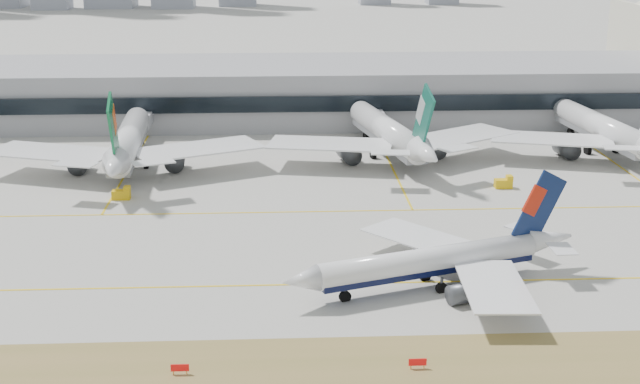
{
  "coord_description": "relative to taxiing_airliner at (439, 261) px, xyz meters",
  "views": [
    {
      "loc": [
        -0.98,
        -128.71,
        52.11
      ],
      "look_at": [
        6.33,
        18.0,
        7.5
      ],
      "focal_mm": 50.0,
      "sensor_mm": 36.0,
      "label": 1
    }
  ],
  "objects": [
    {
      "name": "widebody_china_air",
      "position": [
        52.68,
        76.01,
        1.66
      ],
      "size": [
        58.72,
        57.82,
        21.06
      ],
      "rotation": [
        0.0,
        0.0,
        1.69
      ],
      "color": "white",
      "rests_on": "ground"
    },
    {
      "name": "widebody_cathay",
      "position": [
        2.11,
        74.82,
        1.75
      ],
      "size": [
        58.89,
        58.45,
        21.4
      ],
      "rotation": [
        0.0,
        0.0,
        1.77
      ],
      "color": "white",
      "rests_on": "ground"
    },
    {
      "name": "widebody_eva",
      "position": [
        -56.37,
        68.08,
        1.82
      ],
      "size": [
        60.68,
        59.38,
        21.65
      ],
      "rotation": [
        0.0,
        0.0,
        1.62
      ],
      "color": "white",
      "rests_on": "ground"
    },
    {
      "name": "hold_sign_right",
      "position": [
        -7.06,
        -25.7,
        -3.06
      ],
      "size": [
        2.2,
        0.15,
        1.35
      ],
      "color": "red",
      "rests_on": "ground"
    },
    {
      "name": "gse_c",
      "position": [
        22.55,
        50.04,
        -2.89
      ],
      "size": [
        3.55,
        2.0,
        2.6
      ],
      "color": "#E6B30C",
      "rests_on": "ground"
    },
    {
      "name": "hold_sign_left",
      "position": [
        -35.79,
        -25.7,
        -3.06
      ],
      "size": [
        2.2,
        0.15,
        1.35
      ],
      "color": "red",
      "rests_on": "ground"
    },
    {
      "name": "terminal",
      "position": [
        -22.78,
        121.14,
        3.57
      ],
      "size": [
        280.0,
        43.1,
        15.0
      ],
      "color": "gray",
      "rests_on": "ground"
    },
    {
      "name": "ground",
      "position": [
        -22.78,
        6.3,
        -3.93
      ],
      "size": [
        3000.0,
        3000.0,
        0.0
      ],
      "primitive_type": "plane",
      "color": "#AAA79F",
      "rests_on": "ground"
    },
    {
      "name": "gse_b",
      "position": [
        -54.26,
        46.12,
        -2.89
      ],
      "size": [
        3.55,
        2.0,
        2.6
      ],
      "color": "#E6B30C",
      "rests_on": "ground"
    },
    {
      "name": "taxiing_airliner",
      "position": [
        0.0,
        0.0,
        0.0
      ],
      "size": [
        46.99,
        39.85,
        16.32
      ],
      "rotation": [
        0.0,
        0.0,
        3.48
      ],
      "color": "white",
      "rests_on": "ground"
    }
  ]
}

